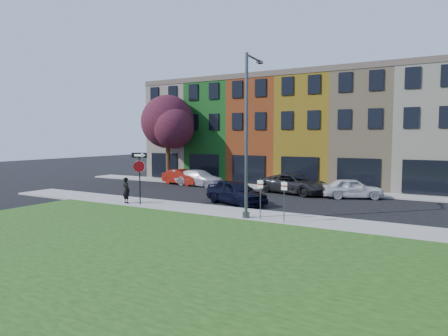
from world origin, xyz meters
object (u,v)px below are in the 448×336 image
Objects in this scene: man at (126,190)px; stop_sign at (139,168)px; sedan_near at (236,192)px; street_lamp at (248,136)px.

stop_sign is at bearing -161.42° from man.
street_lamp is at bearing -121.56° from sedan_near.
man is (-1.09, -0.10, -1.55)m from stop_sign.
sedan_near is 0.59× the size of street_lamp.
stop_sign is 0.65× the size of sedan_near.
sedan_near is at bearing 17.64° from stop_sign.
stop_sign is 6.60m from sedan_near.
sedan_near is (6.23, 3.88, -0.16)m from man.
street_lamp is (2.84, -3.97, 3.78)m from sedan_near.
street_lamp reaches higher than stop_sign.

